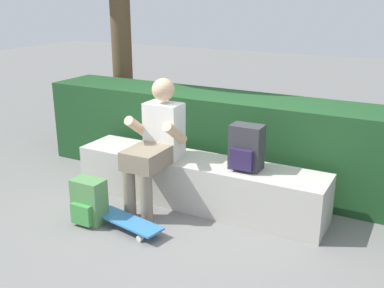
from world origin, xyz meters
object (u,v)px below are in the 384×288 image
at_px(bench_main, 198,182).
at_px(backpack_on_ground, 89,202).
at_px(backpack_on_bench, 246,148).
at_px(person_skater, 156,141).
at_px(skateboard_near_person, 123,219).

xyz_separation_m(bench_main, backpack_on_ground, (-0.66, -0.78, -0.03)).
height_order(backpack_on_bench, backpack_on_ground, backpack_on_bench).
bearing_deg(person_skater, skateboard_near_person, -93.61).
distance_m(bench_main, backpack_on_bench, 0.64).
bearing_deg(backpack_on_bench, backpack_on_ground, -146.01).
height_order(person_skater, backpack_on_bench, person_skater).
distance_m(bench_main, backpack_on_ground, 1.03).
bearing_deg(backpack_on_bench, person_skater, -165.34).
height_order(person_skater, backpack_on_ground, person_skater).
bearing_deg(bench_main, skateboard_near_person, -115.72).
bearing_deg(skateboard_near_person, person_skater, 86.39).
height_order(bench_main, backpack_on_ground, bench_main).
bearing_deg(backpack_on_ground, backpack_on_bench, 33.99).
xyz_separation_m(person_skater, skateboard_near_person, (-0.03, -0.51, -0.57)).
bearing_deg(backpack_on_ground, person_skater, 58.33).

